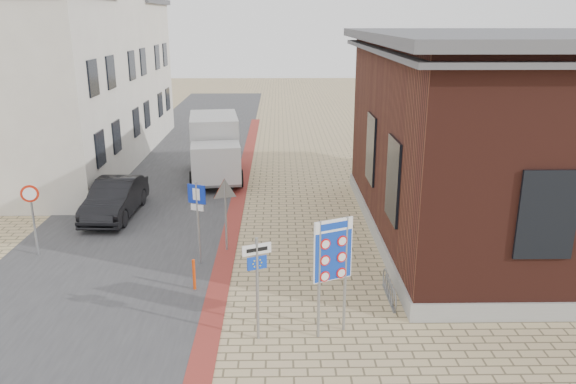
# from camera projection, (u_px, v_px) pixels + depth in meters

# --- Properties ---
(ground) EXTENTS (120.00, 120.00, 0.00)m
(ground) POSITION_uv_depth(u_px,v_px,m) (292.00, 345.00, 12.95)
(ground) COLOR tan
(ground) RESTS_ON ground
(road_strip) EXTENTS (7.00, 60.00, 0.02)m
(road_strip) POSITION_uv_depth(u_px,v_px,m) (172.00, 173.00, 27.18)
(road_strip) COLOR #38383A
(road_strip) RESTS_ON ground
(curb_strip) EXTENTS (0.60, 40.00, 0.02)m
(curb_strip) POSITION_uv_depth(u_px,v_px,m) (237.00, 206.00, 22.46)
(curb_strip) COLOR maroon
(curb_strip) RESTS_ON ground
(brick_building) EXTENTS (13.00, 13.00, 6.80)m
(brick_building) POSITION_uv_depth(u_px,v_px,m) (556.00, 135.00, 18.74)
(brick_building) COLOR gray
(brick_building) RESTS_ON ground
(townhouse_near) EXTENTS (7.40, 6.40, 8.30)m
(townhouse_near) POSITION_uv_depth(u_px,v_px,m) (18.00, 96.00, 23.00)
(townhouse_near) COLOR beige
(townhouse_near) RESTS_ON ground
(townhouse_mid) EXTENTS (7.40, 6.40, 9.10)m
(townhouse_mid) POSITION_uv_depth(u_px,v_px,m) (69.00, 72.00, 28.61)
(townhouse_mid) COLOR beige
(townhouse_mid) RESTS_ON ground
(townhouse_far) EXTENTS (7.40, 6.40, 8.30)m
(townhouse_far) POSITION_uv_depth(u_px,v_px,m) (105.00, 70.00, 34.45)
(townhouse_far) COLOR beige
(townhouse_far) RESTS_ON ground
(bike_rack) EXTENTS (0.08, 1.80, 0.60)m
(bike_rack) POSITION_uv_depth(u_px,v_px,m) (389.00, 290.00, 15.02)
(bike_rack) COLOR slate
(bike_rack) RESTS_ON ground
(sedan) EXTENTS (1.63, 4.31, 1.40)m
(sedan) POSITION_uv_depth(u_px,v_px,m) (115.00, 198.00, 21.18)
(sedan) COLOR black
(sedan) RESTS_ON ground
(box_truck) EXTENTS (2.84, 5.64, 2.83)m
(box_truck) POSITION_uv_depth(u_px,v_px,m) (215.00, 147.00, 26.13)
(box_truck) COLOR slate
(box_truck) RESTS_ON ground
(border_sign) EXTENTS (0.92, 0.45, 2.90)m
(border_sign) POSITION_uv_depth(u_px,v_px,m) (333.00, 253.00, 12.82)
(border_sign) COLOR gray
(border_sign) RESTS_ON ground
(essen_sign) EXTENTS (0.65, 0.30, 2.54)m
(essen_sign) POSITION_uv_depth(u_px,v_px,m) (257.00, 273.00, 12.72)
(essen_sign) COLOR gray
(essen_sign) RESTS_ON ground
(parking_sign) EXTENTS (0.55, 0.25, 2.62)m
(parking_sign) POSITION_uv_depth(u_px,v_px,m) (197.00, 209.00, 16.67)
(parking_sign) COLOR gray
(parking_sign) RESTS_ON ground
(yield_sign) EXTENTS (0.82, 0.30, 2.38)m
(yield_sign) POSITION_uv_depth(u_px,v_px,m) (225.00, 197.00, 17.69)
(yield_sign) COLOR gray
(yield_sign) RESTS_ON ground
(speed_sign) EXTENTS (0.54, 0.17, 2.33)m
(speed_sign) POSITION_uv_depth(u_px,v_px,m) (32.00, 209.00, 17.40)
(speed_sign) COLOR gray
(speed_sign) RESTS_ON ground
(bollard) EXTENTS (0.10, 0.10, 0.91)m
(bollard) POSITION_uv_depth(u_px,v_px,m) (194.00, 275.00, 15.45)
(bollard) COLOR #D63D0B
(bollard) RESTS_ON ground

